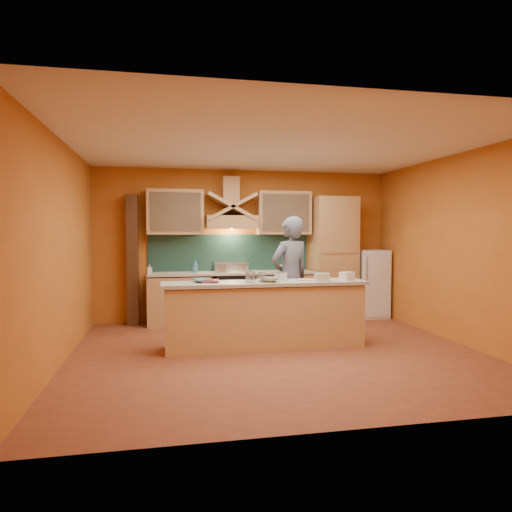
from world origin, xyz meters
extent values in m
cube|color=brown|center=(0.00, 0.00, 0.00)|extent=(5.50, 5.00, 0.01)
cube|color=white|center=(0.00, 0.00, 2.80)|extent=(5.50, 5.00, 0.01)
cube|color=#C46C26|center=(0.00, 2.50, 1.40)|extent=(5.50, 0.02, 2.80)
cube|color=#C46C26|center=(0.00, -2.50, 1.40)|extent=(5.50, 0.02, 2.80)
cube|color=#C46C26|center=(-2.75, 0.00, 1.40)|extent=(0.02, 5.00, 2.80)
cube|color=#C46C26|center=(2.75, 0.00, 1.40)|extent=(0.02, 5.00, 2.80)
cube|color=tan|center=(-1.25, 2.20, 0.43)|extent=(1.10, 0.60, 0.86)
cube|color=tan|center=(0.65, 2.20, 0.43)|extent=(1.10, 0.60, 0.86)
cube|color=#BEB5A1|center=(-0.30, 2.20, 0.90)|extent=(3.00, 0.62, 0.04)
cube|color=black|center=(-0.30, 2.20, 0.45)|extent=(0.60, 0.58, 0.90)
cube|color=#17332E|center=(-0.30, 2.48, 1.25)|extent=(3.00, 0.03, 0.70)
cube|color=tan|center=(-0.30, 2.25, 1.82)|extent=(0.92, 0.50, 0.24)
cube|color=tan|center=(-0.30, 2.35, 2.40)|extent=(0.30, 0.30, 0.50)
cube|color=tan|center=(-1.30, 2.33, 2.00)|extent=(1.00, 0.35, 0.80)
cube|color=tan|center=(0.70, 2.33, 2.00)|extent=(1.00, 0.35, 0.80)
cube|color=tan|center=(1.65, 2.20, 1.15)|extent=(0.80, 0.60, 2.30)
cube|color=white|center=(2.40, 2.20, 0.65)|extent=(0.58, 0.60, 1.30)
cube|color=#472816|center=(-2.05, 2.35, 1.15)|extent=(0.20, 0.30, 2.30)
cube|color=#E0B372|center=(-0.10, 0.30, 0.44)|extent=(2.80, 0.55, 0.88)
cube|color=#BEB5A1|center=(-0.10, 0.30, 0.92)|extent=(2.90, 0.62, 0.05)
imported|color=slate|center=(0.43, 0.87, 0.94)|extent=(0.81, 0.68, 1.88)
cylinder|color=silver|center=(-0.49, 2.12, 0.98)|extent=(0.26, 0.26, 0.17)
cylinder|color=silver|center=(-0.08, 2.21, 0.98)|extent=(0.22, 0.22, 0.16)
imported|color=silver|center=(-1.75, 2.02, 1.01)|extent=(0.09, 0.09, 0.17)
imported|color=teal|center=(-0.96, 2.21, 1.05)|extent=(0.11, 0.11, 0.25)
imported|color=white|center=(0.83, 2.34, 0.96)|extent=(0.26, 0.26, 0.07)
cube|color=silver|center=(0.73, 2.24, 0.97)|extent=(0.37, 0.33, 0.11)
imported|color=#BF4447|center=(-0.98, 0.38, 0.96)|extent=(0.27, 0.34, 0.03)
imported|color=teal|center=(-1.09, 0.36, 0.98)|extent=(0.29, 0.35, 0.02)
cylinder|color=silver|center=(-0.33, 0.19, 1.02)|extent=(0.17, 0.17, 0.15)
cylinder|color=white|center=(-0.13, 0.36, 1.01)|extent=(0.14, 0.14, 0.13)
cube|color=silver|center=(0.16, 0.41, 1.00)|extent=(0.17, 0.17, 0.11)
imported|color=silver|center=(-0.06, 0.21, 0.98)|extent=(0.34, 0.34, 0.07)
cube|color=beige|center=(0.51, 0.34, 0.95)|extent=(0.23, 0.17, 0.02)
cube|color=beige|center=(1.10, 0.22, 1.00)|extent=(0.23, 0.21, 0.12)
cube|color=beige|center=(0.69, 0.14, 1.00)|extent=(0.21, 0.17, 0.12)
camera|label=1|loc=(-1.48, -5.98, 1.64)|focal=32.00mm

